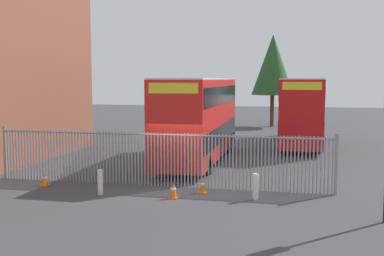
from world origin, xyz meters
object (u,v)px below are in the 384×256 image
at_px(bollard_near_left, 100,182).
at_px(traffic_cone_near_kerb, 45,179).
at_px(bollard_center_front, 256,187).
at_px(traffic_cone_by_gate, 173,190).
at_px(double_decker_bus_near_gate, 199,116).
at_px(traffic_cone_mid_forecourt, 202,186).
at_px(double_decker_bus_behind_fence_left, 300,109).

bearing_deg(bollard_near_left, traffic_cone_near_kerb, 162.87).
distance_m(bollard_center_front, traffic_cone_by_gate, 3.02).
distance_m(double_decker_bus_near_gate, bollard_center_front, 8.47).
xyz_separation_m(bollard_near_left, traffic_cone_near_kerb, (-2.83, 0.87, -0.19)).
relative_size(double_decker_bus_near_gate, bollard_center_front, 11.38).
xyz_separation_m(bollard_center_front, traffic_cone_mid_forecourt, (-2.10, 0.53, -0.19)).
relative_size(traffic_cone_mid_forecourt, traffic_cone_near_kerb, 1.00).
relative_size(double_decker_bus_behind_fence_left, bollard_center_front, 11.38).
bearing_deg(bollard_center_front, traffic_cone_near_kerb, 177.56).
distance_m(double_decker_bus_near_gate, traffic_cone_by_gate, 8.20).
bearing_deg(double_decker_bus_behind_fence_left, traffic_cone_mid_forecourt, -104.64).
bearing_deg(traffic_cone_mid_forecourt, bollard_center_front, -14.31).
xyz_separation_m(double_decker_bus_near_gate, bollard_near_left, (-2.22, -7.91, -1.95)).
bearing_deg(double_decker_bus_near_gate, traffic_cone_near_kerb, -125.66).
xyz_separation_m(bollard_center_front, traffic_cone_near_kerb, (-8.67, 0.37, -0.19)).
height_order(double_decker_bus_near_gate, traffic_cone_near_kerb, double_decker_bus_near_gate).
relative_size(double_decker_bus_near_gate, traffic_cone_mid_forecourt, 18.32).
relative_size(bollard_near_left, bollard_center_front, 1.00).
bearing_deg(bollard_center_front, bollard_near_left, -175.07).
bearing_deg(double_decker_bus_near_gate, traffic_cone_by_gate, -85.31).
distance_m(double_decker_bus_near_gate, double_decker_bus_behind_fence_left, 9.33).
bearing_deg(double_decker_bus_near_gate, bollard_center_front, -63.97).
height_order(double_decker_bus_near_gate, bollard_center_front, double_decker_bus_near_gate).
bearing_deg(traffic_cone_mid_forecourt, double_decker_bus_behind_fence_left, 75.36).
distance_m(double_decker_bus_near_gate, traffic_cone_mid_forecourt, 7.35).
relative_size(double_decker_bus_near_gate, traffic_cone_near_kerb, 18.32).
bearing_deg(traffic_cone_mid_forecourt, traffic_cone_near_kerb, -178.55).
height_order(bollard_near_left, bollard_center_front, same).
bearing_deg(bollard_near_left, traffic_cone_by_gate, 0.48).
distance_m(double_decker_bus_behind_fence_left, traffic_cone_mid_forecourt, 15.18).
xyz_separation_m(bollard_center_front, traffic_cone_by_gate, (-2.97, -0.48, -0.19)).
relative_size(double_decker_bus_behind_fence_left, traffic_cone_near_kerb, 18.32).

